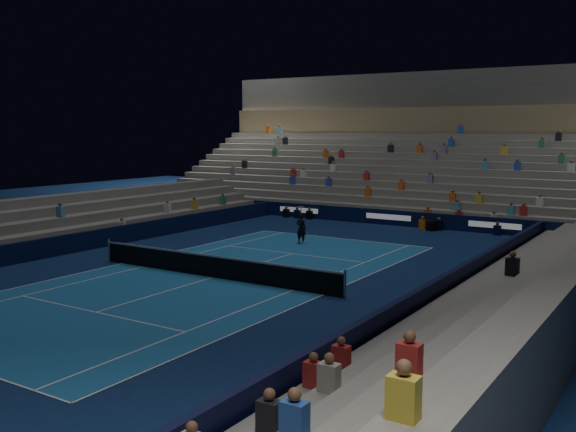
% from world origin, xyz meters
% --- Properties ---
extents(ground, '(90.00, 90.00, 0.00)m').
position_xyz_m(ground, '(0.00, 0.00, 0.00)').
color(ground, '#0B1E47').
rests_on(ground, ground).
extents(court_surface, '(10.97, 23.77, 0.01)m').
position_xyz_m(court_surface, '(0.00, 0.00, 0.01)').
color(court_surface, '#1B5A97').
rests_on(court_surface, ground).
extents(sponsor_barrier_far, '(44.00, 0.25, 1.00)m').
position_xyz_m(sponsor_barrier_far, '(0.00, 18.50, 0.50)').
color(sponsor_barrier_far, black).
rests_on(sponsor_barrier_far, ground).
extents(sponsor_barrier_east, '(0.25, 37.00, 1.00)m').
position_xyz_m(sponsor_barrier_east, '(9.70, 0.00, 0.50)').
color(sponsor_barrier_east, black).
rests_on(sponsor_barrier_east, ground).
extents(sponsor_barrier_west, '(0.25, 37.00, 1.00)m').
position_xyz_m(sponsor_barrier_west, '(-9.70, 0.00, 0.50)').
color(sponsor_barrier_west, black).
rests_on(sponsor_barrier_west, ground).
extents(grandstand_main, '(44.00, 15.20, 11.20)m').
position_xyz_m(grandstand_main, '(0.00, 27.90, 3.38)').
color(grandstand_main, slate).
rests_on(grandstand_main, ground).
extents(grandstand_east, '(5.00, 37.00, 2.50)m').
position_xyz_m(grandstand_east, '(13.17, 0.00, 0.92)').
color(grandstand_east, slate).
rests_on(grandstand_east, ground).
extents(grandstand_west, '(5.00, 37.00, 2.50)m').
position_xyz_m(grandstand_west, '(-13.17, 0.00, 0.92)').
color(grandstand_west, slate).
rests_on(grandstand_west, ground).
extents(tennis_net, '(12.90, 0.10, 1.10)m').
position_xyz_m(tennis_net, '(0.00, 0.00, 0.50)').
color(tennis_net, '#B2B2B7').
rests_on(tennis_net, ground).
extents(tennis_player, '(0.63, 0.42, 1.72)m').
position_xyz_m(tennis_player, '(-1.16, 9.18, 0.86)').
color(tennis_player, black).
rests_on(tennis_player, ground).
extents(broadcast_camera, '(0.67, 1.03, 0.64)m').
position_xyz_m(broadcast_camera, '(3.29, 17.64, 0.33)').
color(broadcast_camera, black).
rests_on(broadcast_camera, ground).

